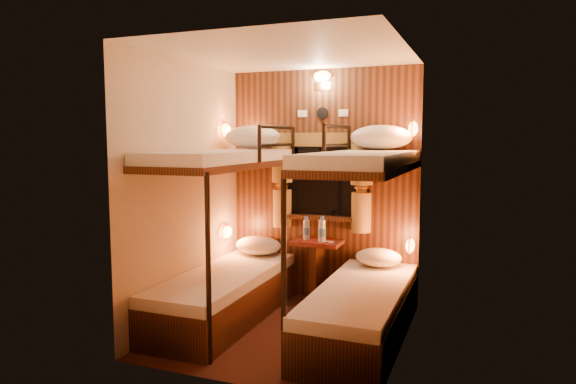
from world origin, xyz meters
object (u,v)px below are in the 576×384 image
at_px(bunk_right, 362,274).
at_px(table, 317,263).
at_px(bottle_right, 322,231).
at_px(bunk_left, 225,261).
at_px(bottle_left, 306,230).

height_order(bunk_right, table, bunk_right).
height_order(bunk_right, bottle_right, bunk_right).
relative_size(bunk_left, bottle_left, 7.82).
distance_m(bunk_left, bottle_right, 1.04).
xyz_separation_m(bunk_right, table, (-0.65, 0.78, -0.14)).
distance_m(bunk_left, bunk_right, 1.30).
xyz_separation_m(bunk_left, bunk_right, (1.30, 0.00, 0.00)).
bearing_deg(table, bunk_left, -129.67).
xyz_separation_m(table, bottle_left, (-0.11, -0.00, 0.34)).
height_order(table, bottle_right, bottle_right).
relative_size(bottle_left, bottle_right, 0.91).
height_order(bunk_left, bunk_right, same).
bearing_deg(bunk_right, bottle_right, 128.70).
distance_m(bottle_left, bottle_right, 0.20).
xyz_separation_m(bottle_left, bottle_right, (0.19, -0.06, 0.01)).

